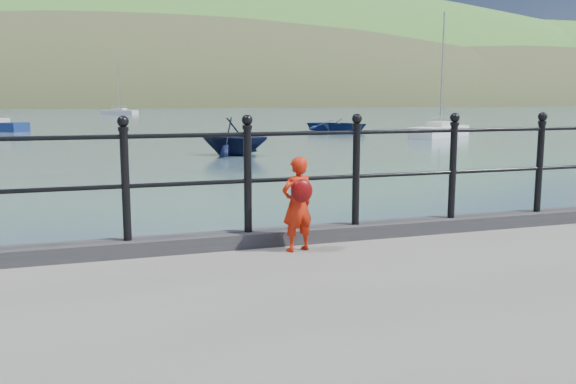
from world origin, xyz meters
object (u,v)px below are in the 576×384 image
object	(u,v)px
sailboat_deep	(119,112)
sailboat_near	(440,132)
railing	(304,164)
launch_navy	(234,136)
launch_blue	(338,125)
child	(298,203)

from	to	relation	value
sailboat_deep	sailboat_near	bearing A→B (deg)	-36.75
railing	launch_navy	bearing A→B (deg)	78.79
launch_blue	sailboat_near	distance (m)	9.43
child	launch_blue	xyz separation A→B (m)	(16.43, 37.82, -0.99)
sailboat_deep	sailboat_near	xyz separation A→B (m)	(16.91, -63.56, -0.00)
railing	child	world-z (taller)	railing
sailboat_deep	launch_blue	bearing A→B (deg)	-37.88
launch_navy	launch_blue	bearing A→B (deg)	5.34
child	sailboat_deep	distance (m)	92.67
sailboat_deep	sailboat_near	world-z (taller)	sailboat_deep
sailboat_near	sailboat_deep	bearing A→B (deg)	71.04
launch_navy	sailboat_near	xyz separation A→B (m)	(15.71, 8.42, -0.50)
launch_navy	sailboat_near	size ratio (longest dim) A/B	0.40
sailboat_near	launch_blue	bearing A→B (deg)	77.83
launch_navy	railing	bearing A→B (deg)	-150.45
railing	sailboat_near	xyz separation A→B (m)	(19.73, 28.70, -1.48)
railing	child	size ratio (longest dim) A/B	19.21
child	launch_navy	bearing A→B (deg)	-115.96
railing	launch_navy	world-z (taller)	railing
railing	launch_blue	xyz separation A→B (m)	(16.24, 37.47, -1.33)
launch_blue	sailboat_near	size ratio (longest dim) A/B	0.59
child	sailboat_near	size ratio (longest dim) A/B	0.12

